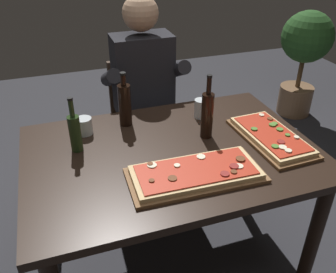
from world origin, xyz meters
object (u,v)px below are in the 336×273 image
at_px(vinegar_bottle_green, 125,104).
at_px(diner_chair, 142,116).
at_px(oil_bottle_amber, 75,132).
at_px(tumbler_far_side, 201,108).
at_px(pizza_rectangular_front, 196,173).
at_px(dining_table, 171,166).
at_px(seated_diner, 145,90).
at_px(wine_bottle_dark, 207,114).
at_px(potted_plant_corner, 304,52).
at_px(tumbler_near_camera, 84,127).
at_px(pizza_rectangular_left, 271,136).

height_order(vinegar_bottle_green, diner_chair, vinegar_bottle_green).
relative_size(oil_bottle_amber, tumbler_far_side, 2.63).
distance_m(pizza_rectangular_front, oil_bottle_amber, 0.61).
bearing_deg(dining_table, tumbler_far_side, 45.40).
height_order(oil_bottle_amber, tumbler_far_side, oil_bottle_amber).
xyz_separation_m(vinegar_bottle_green, tumbler_far_side, (0.42, -0.05, -0.07)).
distance_m(pizza_rectangular_front, seated_diner, 0.97).
bearing_deg(vinegar_bottle_green, seated_diner, 61.46).
distance_m(wine_bottle_dark, vinegar_bottle_green, 0.44).
distance_m(dining_table, potted_plant_corner, 2.22).
distance_m(dining_table, vinegar_bottle_green, 0.42).
bearing_deg(pizza_rectangular_front, tumbler_far_side, 64.70).
distance_m(oil_bottle_amber, tumbler_far_side, 0.71).
bearing_deg(seated_diner, potted_plant_corner, 19.08).
bearing_deg(seated_diner, vinegar_bottle_green, -118.54).
relative_size(wine_bottle_dark, tumbler_far_side, 3.17).
bearing_deg(wine_bottle_dark, vinegar_bottle_green, 144.38).
height_order(vinegar_bottle_green, tumbler_near_camera, vinegar_bottle_green).
bearing_deg(seated_diner, oil_bottle_amber, -130.78).
bearing_deg(vinegar_bottle_green, pizza_rectangular_front, -72.30).
distance_m(oil_bottle_amber, potted_plant_corner, 2.51).
bearing_deg(pizza_rectangular_left, vinegar_bottle_green, 148.82).
bearing_deg(oil_bottle_amber, vinegar_bottle_green, 31.97).
height_order(dining_table, wine_bottle_dark, wine_bottle_dark).
bearing_deg(tumbler_far_side, potted_plant_corner, 34.84).
relative_size(dining_table, seated_diner, 1.05).
distance_m(seated_diner, potted_plant_corner, 1.81).
bearing_deg(vinegar_bottle_green, tumbler_far_side, -7.39).
bearing_deg(wine_bottle_dark, pizza_rectangular_left, -25.17).
xyz_separation_m(dining_table, pizza_rectangular_front, (0.03, -0.23, 0.12)).
distance_m(tumbler_near_camera, tumbler_far_side, 0.64).
relative_size(oil_bottle_amber, seated_diner, 0.21).
height_order(oil_bottle_amber, tumbler_near_camera, oil_bottle_amber).
relative_size(pizza_rectangular_front, potted_plant_corner, 0.59).
relative_size(pizza_rectangular_left, wine_bottle_dark, 1.48).
bearing_deg(potted_plant_corner, tumbler_near_camera, -154.50).
relative_size(pizza_rectangular_left, seated_diner, 0.37).
bearing_deg(diner_chair, tumbler_far_side, -71.44).
bearing_deg(pizza_rectangular_front, potted_plant_corner, 41.65).
bearing_deg(pizza_rectangular_front, dining_table, 97.51).
distance_m(vinegar_bottle_green, diner_chair, 0.68).
height_order(pizza_rectangular_front, diner_chair, diner_chair).
bearing_deg(potted_plant_corner, wine_bottle_dark, -141.30).
height_order(dining_table, diner_chair, diner_chair).
bearing_deg(diner_chair, potted_plant_corner, 15.41).
bearing_deg(wine_bottle_dark, tumbler_far_side, 74.58).
distance_m(oil_bottle_amber, tumbler_near_camera, 0.17).
height_order(pizza_rectangular_front, potted_plant_corner, potted_plant_corner).
bearing_deg(tumbler_far_side, oil_bottle_amber, -170.12).
relative_size(wine_bottle_dark, tumbler_near_camera, 3.78).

